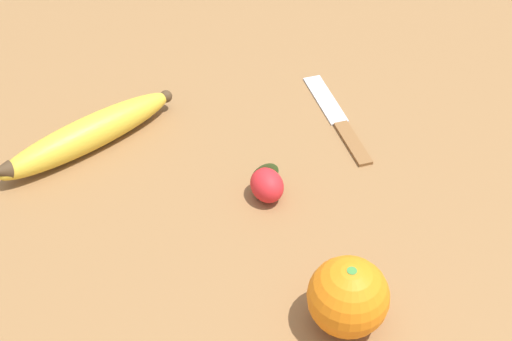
{
  "coord_description": "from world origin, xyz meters",
  "views": [
    {
      "loc": [
        -0.11,
        -0.5,
        0.53
      ],
      "look_at": [
        -0.01,
        0.02,
        0.03
      ],
      "focal_mm": 50.0,
      "sensor_mm": 36.0,
      "label": 1
    }
  ],
  "objects_px": {
    "banana": "(86,135)",
    "strawberry": "(267,183)",
    "paring_knife": "(339,120)",
    "orange": "(348,297)"
  },
  "relations": [
    {
      "from": "banana",
      "to": "paring_knife",
      "type": "xyz_separation_m",
      "value": [
        0.29,
        -0.01,
        -0.02
      ]
    },
    {
      "from": "banana",
      "to": "strawberry",
      "type": "relative_size",
      "value": 4.09
    },
    {
      "from": "orange",
      "to": "paring_knife",
      "type": "distance_m",
      "value": 0.28
    },
    {
      "from": "strawberry",
      "to": "paring_knife",
      "type": "distance_m",
      "value": 0.15
    },
    {
      "from": "orange",
      "to": "strawberry",
      "type": "xyz_separation_m",
      "value": [
        -0.04,
        0.17,
        -0.02
      ]
    },
    {
      "from": "banana",
      "to": "paring_knife",
      "type": "relative_size",
      "value": 1.23
    },
    {
      "from": "strawberry",
      "to": "paring_knife",
      "type": "height_order",
      "value": "strawberry"
    },
    {
      "from": "banana",
      "to": "orange",
      "type": "bearing_deg",
      "value": 98.26
    },
    {
      "from": "orange",
      "to": "paring_knife",
      "type": "xyz_separation_m",
      "value": [
        0.07,
        0.27,
        -0.03
      ]
    },
    {
      "from": "orange",
      "to": "strawberry",
      "type": "distance_m",
      "value": 0.17
    }
  ]
}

